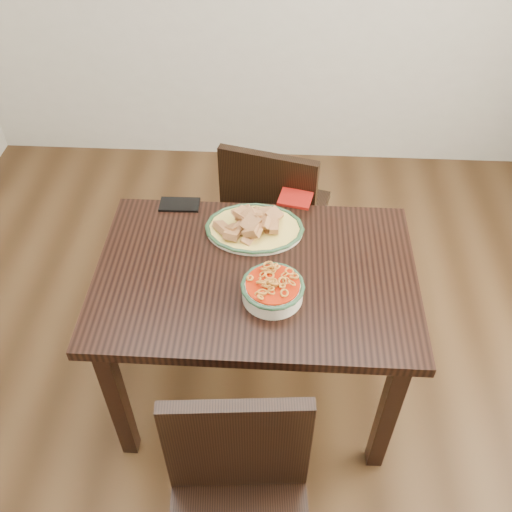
# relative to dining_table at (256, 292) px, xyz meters

# --- Properties ---
(floor) EXTENTS (3.50, 3.50, 0.00)m
(floor) POSITION_rel_dining_table_xyz_m (-0.05, 0.06, -0.64)
(floor) COLOR #342110
(floor) RESTS_ON ground
(dining_table) EXTENTS (1.14, 0.76, 0.75)m
(dining_table) POSITION_rel_dining_table_xyz_m (0.00, 0.00, 0.00)
(dining_table) COLOR black
(dining_table) RESTS_ON ground
(chair_far) EXTENTS (0.51, 0.51, 0.89)m
(chair_far) POSITION_rel_dining_table_xyz_m (0.05, 0.62, -0.14)
(chair_far) COLOR black
(chair_far) RESTS_ON ground
(chair_near) EXTENTS (0.45, 0.45, 0.89)m
(chair_near) POSITION_rel_dining_table_xyz_m (-0.01, -0.72, -0.14)
(chair_near) COLOR black
(chair_near) RESTS_ON ground
(fish_plate) EXTENTS (0.37, 0.28, 0.11)m
(fish_plate) POSITION_rel_dining_table_xyz_m (-0.02, 0.22, 0.15)
(fish_plate) COLOR beige
(fish_plate) RESTS_ON dining_table
(noodle_bowl) EXTENTS (0.22, 0.22, 0.08)m
(noodle_bowl) POSITION_rel_dining_table_xyz_m (0.06, -0.11, 0.15)
(noodle_bowl) COLOR beige
(noodle_bowl) RESTS_ON dining_table
(smartphone) EXTENTS (0.16, 0.09, 0.01)m
(smartphone) POSITION_rel_dining_table_xyz_m (-0.32, 0.35, 0.11)
(smartphone) COLOR black
(smartphone) RESTS_ON dining_table
(napkin) EXTENTS (0.15, 0.13, 0.01)m
(napkin) POSITION_rel_dining_table_xyz_m (0.14, 0.41, 0.11)
(napkin) COLOR maroon
(napkin) RESTS_ON dining_table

